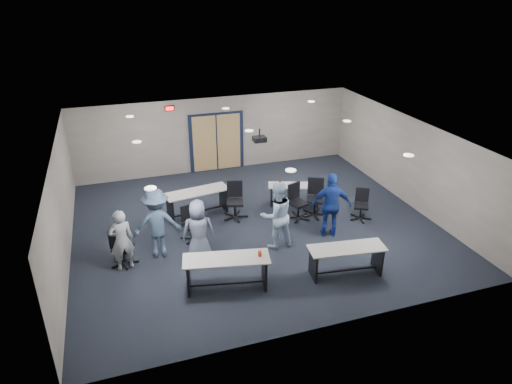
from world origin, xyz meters
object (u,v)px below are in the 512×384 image
object	(u,v)px
chair_back_c	(299,202)
chair_loose_left	(123,246)
table_back_right	(294,191)
table_back_left	(197,199)
person_plaid	(199,231)
person_lightblue	(277,215)
chair_loose_right	(361,205)
chair_back_d	(315,198)
person_back	(157,223)
table_front_right	(346,256)
table_front_left	(227,267)
chair_back_b	(235,201)
person_navy	(331,205)
chair_back_a	(192,224)
person_gray	(122,240)

from	to	relation	value
chair_back_c	chair_loose_left	world-z (taller)	chair_back_c
table_back_right	chair_back_c	world-z (taller)	chair_back_c
table_back_left	table_back_right	xyz separation A→B (m)	(3.00, -0.25, -0.08)
person_plaid	person_lightblue	distance (m)	2.06
chair_loose_right	chair_back_c	bearing A→B (deg)	-169.66
chair_back_d	person_back	size ratio (longest dim) A/B	0.62
table_front_right	table_front_left	bearing A→B (deg)	-179.71
chair_back_b	table_back_left	bearing A→B (deg)	167.04
table_back_right	person_navy	size ratio (longest dim) A/B	0.92
chair_loose_right	person_plaid	xyz separation A→B (m)	(-4.94, -0.66, 0.37)
person_back	chair_back_a	bearing A→B (deg)	-149.00
person_plaid	person_navy	size ratio (longest dim) A/B	0.90
chair_loose_left	person_lightblue	bearing A→B (deg)	-66.78
chair_back_b	person_navy	bearing A→B (deg)	-23.41
person_gray	person_back	size ratio (longest dim) A/B	0.87
table_front_right	person_gray	bearing A→B (deg)	167.13
chair_back_c	chair_loose_left	xyz separation A→B (m)	(-5.03, -0.84, -0.04)
table_front_right	person_plaid	bearing A→B (deg)	160.07
chair_back_c	chair_loose_right	distance (m)	1.83
table_front_left	chair_back_b	bearing A→B (deg)	82.76
chair_back_d	person_plaid	world-z (taller)	person_plaid
person_plaid	person_lightblue	bearing A→B (deg)	-170.56
person_lightblue	person_back	bearing A→B (deg)	-14.35
table_front_left	person_gray	size ratio (longest dim) A/B	1.28
person_back	chair_back_c	bearing A→B (deg)	-167.07
person_gray	person_navy	size ratio (longest dim) A/B	0.87
table_back_right	chair_back_b	distance (m)	2.02
chair_back_c	chair_back_d	size ratio (longest dim) A/B	0.94
table_back_right	table_front_left	bearing A→B (deg)	-112.05
table_front_right	person_gray	xyz separation A→B (m)	(-5.00, 1.88, 0.29)
table_front_right	chair_back_c	world-z (taller)	chair_back_c
table_back_left	chair_back_d	bearing A→B (deg)	-28.45
table_back_left	chair_back_d	distance (m)	3.49
chair_back_d	person_lightblue	distance (m)	2.13
person_plaid	person_lightblue	xyz separation A→B (m)	(2.06, 0.05, 0.09)
table_front_left	person_lightblue	size ratio (longest dim) A/B	1.11
table_back_left	person_plaid	distance (m)	2.51
table_front_left	person_plaid	world-z (taller)	person_plaid
chair_back_a	person_back	world-z (taller)	person_back
table_front_left	person_navy	bearing A→B (deg)	34.95
chair_back_c	person_navy	xyz separation A→B (m)	(0.44, -1.16, 0.38)
table_front_left	person_lightblue	xyz separation A→B (m)	(1.70, 1.35, 0.37)
table_back_right	person_lightblue	size ratio (longest dim) A/B	0.92
table_front_right	person_back	distance (m)	4.70
table_front_right	chair_back_d	bearing A→B (deg)	86.86
table_front_left	chair_back_d	xyz separation A→B (m)	(3.39, 2.60, 0.02)
chair_loose_right	person_plaid	size ratio (longest dim) A/B	0.56
table_front_left	chair_loose_right	xyz separation A→B (m)	(4.58, 1.96, -0.08)
table_front_left	chair_back_a	bearing A→B (deg)	109.86
chair_loose_right	chair_back_a	bearing A→B (deg)	-154.72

